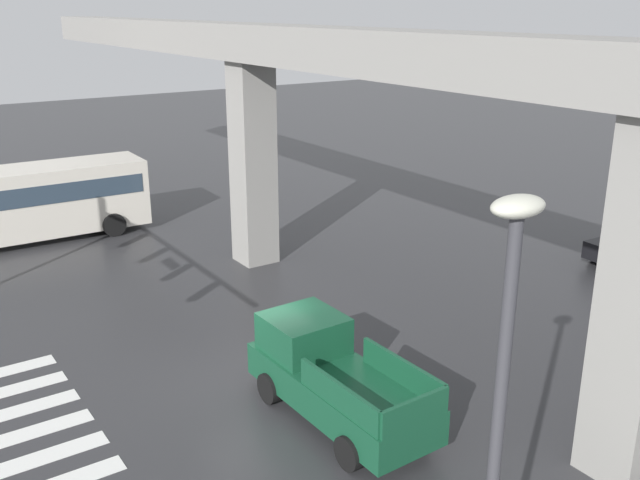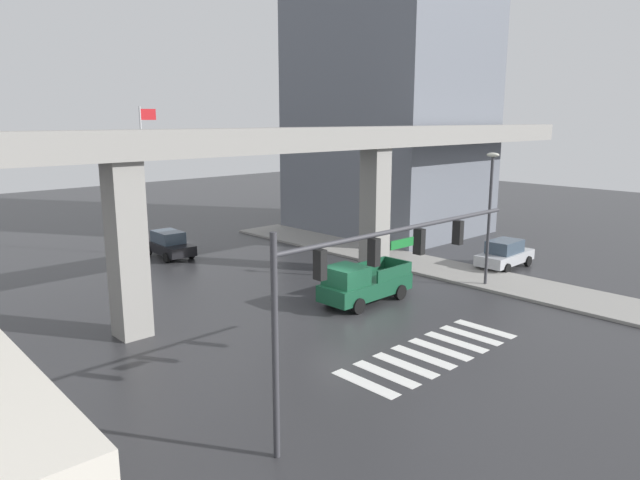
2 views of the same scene
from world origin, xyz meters
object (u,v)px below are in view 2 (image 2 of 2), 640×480
object	(u,v)px
pickup_truck	(362,284)
sedan_silver	(505,254)
traffic_signal_mast	(370,266)
flagpole	(145,170)
sedan_black	(169,244)
street_lamp_near_corner	(490,204)

from	to	relation	value
pickup_truck	sedan_silver	size ratio (longest dim) A/B	1.18
sedan_silver	traffic_signal_mast	xyz separation A→B (m)	(-19.34, -6.21, 3.83)
sedan_silver	flagpole	distance (m)	23.52
sedan_black	traffic_signal_mast	xyz separation A→B (m)	(-5.75, -22.86, 3.83)
street_lamp_near_corner	pickup_truck	bearing A→B (deg)	159.76
pickup_truck	sedan_silver	world-z (taller)	pickup_truck
pickup_truck	traffic_signal_mast	distance (m)	11.37
sedan_black	sedan_silver	world-z (taller)	same
sedan_silver	flagpole	size ratio (longest dim) A/B	0.44
traffic_signal_mast	sedan_silver	bearing A→B (deg)	17.81
pickup_truck	sedan_silver	bearing A→B (deg)	-6.02
flagpole	pickup_truck	bearing A→B (deg)	-80.92
pickup_truck	sedan_silver	distance (m)	11.63
sedan_black	pickup_truck	bearing A→B (deg)	-82.51
sedan_black	traffic_signal_mast	bearing A→B (deg)	-104.11
sedan_black	flagpole	size ratio (longest dim) A/B	0.45
traffic_signal_mast	flagpole	bearing A→B (deg)	78.19
street_lamp_near_corner	traffic_signal_mast	bearing A→B (deg)	-162.03
sedan_silver	flagpole	bearing A→B (deg)	128.26
pickup_truck	sedan_black	size ratio (longest dim) A/B	1.17
street_lamp_near_corner	flagpole	world-z (taller)	flagpole
pickup_truck	flagpole	distance (m)	17.70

